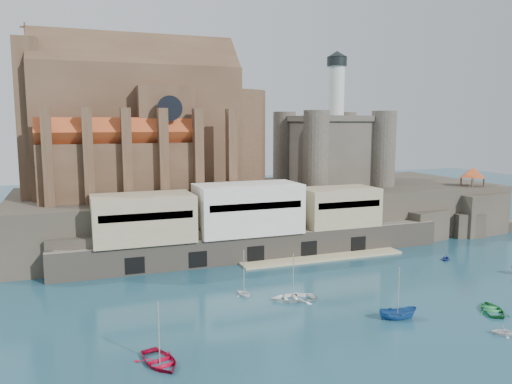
{
  "coord_description": "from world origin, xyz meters",
  "views": [
    {
      "loc": [
        -38.54,
        -57.21,
        23.56
      ],
      "look_at": [
        -5.3,
        32.0,
        10.26
      ],
      "focal_mm": 35.0,
      "sensor_mm": 36.0,
      "label": 1
    }
  ],
  "objects_px": {
    "church": "(148,130)",
    "castle_keep": "(332,146)",
    "pavilion": "(473,174)",
    "boat_2": "(397,319)",
    "boat_1": "(504,335)",
    "boat_0": "(160,364)"
  },
  "relations": [
    {
      "from": "church",
      "to": "boat_1",
      "type": "distance_m",
      "value": 69.88
    },
    {
      "from": "boat_1",
      "to": "boat_0",
      "type": "bearing_deg",
      "value": 106.88
    },
    {
      "from": "castle_keep",
      "to": "pavilion",
      "type": "distance_m",
      "value": 30.5
    },
    {
      "from": "church",
      "to": "castle_keep",
      "type": "height_order",
      "value": "church"
    },
    {
      "from": "boat_1",
      "to": "church",
      "type": "bearing_deg",
      "value": 53.99
    },
    {
      "from": "pavilion",
      "to": "boat_2",
      "type": "bearing_deg",
      "value": -141.56
    },
    {
      "from": "castle_keep",
      "to": "pavilion",
      "type": "bearing_deg",
      "value": -30.18
    },
    {
      "from": "church",
      "to": "boat_2",
      "type": "distance_m",
      "value": 59.78
    },
    {
      "from": "castle_keep",
      "to": "boat_1",
      "type": "xyz_separation_m",
      "value": [
        -10.08,
        -58.27,
        -18.31
      ]
    },
    {
      "from": "castle_keep",
      "to": "boat_2",
      "type": "height_order",
      "value": "castle_keep"
    },
    {
      "from": "church",
      "to": "boat_0",
      "type": "xyz_separation_m",
      "value": [
        -7.15,
        -52.41,
        -22.13
      ]
    },
    {
      "from": "church",
      "to": "castle_keep",
      "type": "xyz_separation_m",
      "value": [
        40.21,
        -0.78,
        -3.81
      ]
    },
    {
      "from": "pavilion",
      "to": "boat_1",
      "type": "xyz_separation_m",
      "value": [
        -36.01,
        -43.19,
        -12.73
      ]
    },
    {
      "from": "church",
      "to": "pavilion",
      "type": "relative_size",
      "value": 7.34
    },
    {
      "from": "pavilion",
      "to": "boat_0",
      "type": "distance_m",
      "value": 82.88
    },
    {
      "from": "castle_keep",
      "to": "boat_0",
      "type": "xyz_separation_m",
      "value": [
        -47.36,
        -51.64,
        -18.31
      ]
    },
    {
      "from": "castle_keep",
      "to": "pavilion",
      "type": "relative_size",
      "value": 4.58
    },
    {
      "from": "pavilion",
      "to": "boat_2",
      "type": "relative_size",
      "value": 1.37
    },
    {
      "from": "castle_keep",
      "to": "pavilion",
      "type": "height_order",
      "value": "castle_keep"
    },
    {
      "from": "boat_0",
      "to": "castle_keep",
      "type": "bearing_deg",
      "value": 33.25
    },
    {
      "from": "castle_keep",
      "to": "boat_2",
      "type": "bearing_deg",
      "value": -110.17
    },
    {
      "from": "church",
      "to": "castle_keep",
      "type": "bearing_deg",
      "value": -1.11
    }
  ]
}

